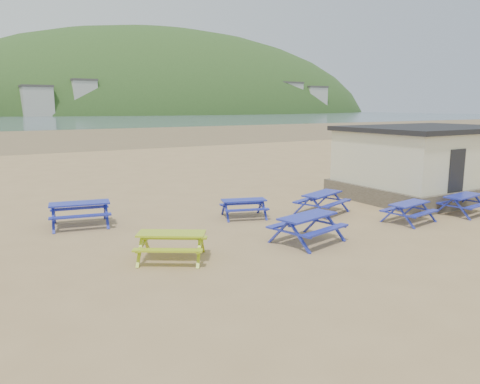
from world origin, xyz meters
TOP-DOWN VIEW (x-y plane):
  - ground at (0.00, 0.00)m, footprint 400.00×400.00m
  - wet_sand at (0.00, 55.00)m, footprint 400.00×400.00m
  - picnic_table_blue_a at (-4.27, 3.45)m, footprint 2.22×1.92m
  - picnic_table_blue_b at (1.17, 1.63)m, footprint 1.94×1.74m
  - picnic_table_blue_c at (4.12, 0.72)m, footprint 2.27×2.05m
  - picnic_table_blue_d at (1.18, -2.03)m, footprint 2.30×2.02m
  - picnic_table_blue_e at (5.82, -1.96)m, footprint 1.87×1.60m
  - picnic_table_blue_f at (8.59, -2.17)m, footprint 1.93×1.63m
  - picnic_table_yellow at (-2.97, -1.46)m, footprint 2.28×2.17m
  - amenity_block at (10.50, 1.00)m, footprint 7.40×5.40m
  - headland_town at (90.00, 229.68)m, footprint 264.00×144.00m

SIDE VIEW (x-z plane):
  - headland_town at x=90.00m, z-range -63.91..44.09m
  - ground at x=0.00m, z-range 0.00..0.00m
  - wet_sand at x=0.00m, z-range 0.00..0.00m
  - picnic_table_blue_b at x=1.17m, z-range 0.00..0.68m
  - picnic_table_blue_e at x=5.82m, z-range 0.00..0.70m
  - picnic_table_blue_f at x=8.59m, z-range 0.00..0.74m
  - picnic_table_yellow at x=-2.97m, z-range 0.00..0.75m
  - picnic_table_blue_c at x=4.12m, z-range 0.00..0.78m
  - picnic_table_blue_a at x=-4.27m, z-range 0.00..0.82m
  - picnic_table_blue_d at x=1.18m, z-range 0.00..0.83m
  - amenity_block at x=10.50m, z-range -0.01..3.14m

